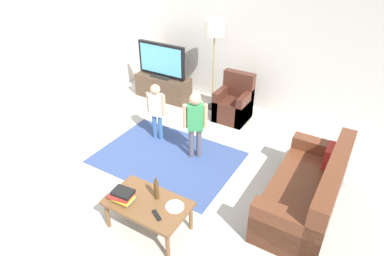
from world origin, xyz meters
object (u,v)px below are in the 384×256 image
at_px(floor_lamp, 215,33).
at_px(bottle, 156,190).
at_px(couch, 310,193).
at_px(tv, 161,61).
at_px(tv_stand, 163,87).
at_px(armchair, 234,104).
at_px(coffee_table, 148,205).
at_px(tv_remote, 157,215).
at_px(book_stack, 123,195).
at_px(plate, 175,207).
at_px(child_near_tv, 156,107).
at_px(child_center, 195,120).

xyz_separation_m(floor_lamp, bottle, (0.90, -3.13, -0.99)).
bearing_deg(couch, tv, 153.60).
distance_m(tv_stand, bottle, 3.61).
height_order(armchair, bottle, armchair).
relative_size(floor_lamp, coffee_table, 1.78).
height_order(tv_stand, couch, couch).
distance_m(armchair, tv_remote, 3.22).
xyz_separation_m(couch, book_stack, (-1.88, -1.42, 0.20)).
xyz_separation_m(tv_remote, plate, (0.10, 0.22, -0.00)).
distance_m(child_near_tv, book_stack, 2.02).
height_order(floor_lamp, tv_remote, floor_lamp).
distance_m(couch, child_near_tv, 2.77).
xyz_separation_m(tv, coffee_table, (1.97, -3.08, -0.48)).
bearing_deg(tv, child_center, -41.54).
bearing_deg(floor_lamp, tv_remote, -72.35).
bearing_deg(armchair, coffee_table, -84.79).
relative_size(tv, floor_lamp, 0.62).
height_order(child_near_tv, tv_remote, child_near_tv).
bearing_deg(tv_stand, child_center, -41.94).
height_order(tv, child_near_tv, tv).
height_order(tv, book_stack, tv).
distance_m(child_near_tv, coffee_table, 2.06).
height_order(floor_lamp, child_near_tv, floor_lamp).
bearing_deg(coffee_table, floor_lamp, 104.69).
bearing_deg(child_center, book_stack, -90.02).
bearing_deg(child_near_tv, tv_remote, -53.96).
xyz_separation_m(armchair, coffee_table, (0.28, -3.06, 0.07)).
relative_size(armchair, plate, 4.09).
relative_size(tv, armchair, 1.22).
relative_size(armchair, child_center, 0.79).
bearing_deg(tv_stand, tv, -90.00).
distance_m(child_near_tv, bottle, 1.98).
height_order(child_near_tv, coffee_table, child_near_tv).
bearing_deg(coffee_table, bottle, 67.38).
distance_m(armchair, coffee_table, 3.08).
bearing_deg(armchair, tv_stand, 178.66).
relative_size(tv_stand, plate, 5.45).
xyz_separation_m(tv_stand, armchair, (1.69, -0.04, 0.05)).
distance_m(tv, book_stack, 3.63).
bearing_deg(tv_remote, armchair, 129.33).
bearing_deg(book_stack, tv_remote, -0.50).
height_order(tv_stand, floor_lamp, floor_lamp).
height_order(floor_lamp, bottle, floor_lamp).
height_order(child_near_tv, bottle, child_near_tv).
relative_size(child_near_tv, bottle, 3.31).
xyz_separation_m(coffee_table, bottle, (0.05, 0.12, 0.18)).
height_order(armchair, child_near_tv, child_near_tv).
height_order(tv, couch, tv).
bearing_deg(couch, bottle, -142.56).
distance_m(coffee_table, tv_remote, 0.26).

